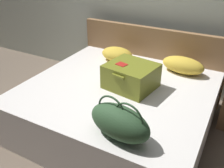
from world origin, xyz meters
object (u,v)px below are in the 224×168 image
pillow_near_headboard (183,65)px  pillow_center_head (117,54)px  hard_case_large (131,76)px  duffel_bag (120,122)px  bed (118,107)px

pillow_near_headboard → pillow_center_head: (-0.88, -0.05, -0.01)m
hard_case_large → pillow_center_head: 0.75m
hard_case_large → duffel_bag: duffel_bag is taller
hard_case_large → duffel_bag: bearing=-62.4°
bed → hard_case_large: size_ratio=3.53×
bed → duffel_bag: size_ratio=3.41×
bed → pillow_near_headboard: 0.95m
bed → duffel_bag: bearing=-62.0°
duffel_bag → pillow_center_head: (-0.74, 1.38, -0.05)m
duffel_bag → pillow_near_headboard: (0.14, 1.43, -0.04)m
duffel_bag → pillow_near_headboard: size_ratio=1.14×
hard_case_large → duffel_bag: (0.27, -0.80, 0.01)m
hard_case_large → pillow_center_head: bearing=138.2°
bed → pillow_center_head: size_ratio=4.54×
bed → hard_case_large: 0.43m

